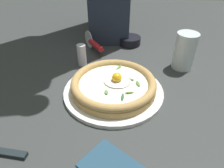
{
  "coord_description": "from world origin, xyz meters",
  "views": [
    {
      "loc": [
        -0.03,
        0.46,
        0.39
      ],
      "look_at": [
        0.0,
        -0.04,
        0.03
      ],
      "focal_mm": 32.93,
      "sensor_mm": 36.0,
      "label": 1
    }
  ],
  "objects_px": {
    "pizza_cutter": "(94,44)",
    "pepper_shaker": "(82,55)",
    "drinking_glass": "(184,54)",
    "pizza": "(112,84)",
    "side_bowl": "(130,41)"
  },
  "relations": [
    {
      "from": "side_bowl",
      "to": "drinking_glass",
      "type": "bearing_deg",
      "value": 136.44
    },
    {
      "from": "side_bowl",
      "to": "drinking_glass",
      "type": "distance_m",
      "value": 0.26
    },
    {
      "from": "pizza",
      "to": "drinking_glass",
      "type": "height_order",
      "value": "drinking_glass"
    },
    {
      "from": "pizza_cutter",
      "to": "pepper_shaker",
      "type": "bearing_deg",
      "value": 75.36
    },
    {
      "from": "side_bowl",
      "to": "drinking_glass",
      "type": "relative_size",
      "value": 0.73
    },
    {
      "from": "side_bowl",
      "to": "pizza_cutter",
      "type": "height_order",
      "value": "pizza_cutter"
    },
    {
      "from": "pizza",
      "to": "side_bowl",
      "type": "bearing_deg",
      "value": -98.36
    },
    {
      "from": "pizza",
      "to": "drinking_glass",
      "type": "distance_m",
      "value": 0.3
    },
    {
      "from": "drinking_glass",
      "to": "pepper_shaker",
      "type": "bearing_deg",
      "value": 1.53
    },
    {
      "from": "pizza_cutter",
      "to": "pizza",
      "type": "bearing_deg",
      "value": 109.39
    },
    {
      "from": "drinking_glass",
      "to": "pepper_shaker",
      "type": "distance_m",
      "value": 0.36
    },
    {
      "from": "pizza",
      "to": "side_bowl",
      "type": "distance_m",
      "value": 0.35
    },
    {
      "from": "side_bowl",
      "to": "pepper_shaker",
      "type": "bearing_deg",
      "value": 47.59
    },
    {
      "from": "pizza_cutter",
      "to": "drinking_glass",
      "type": "height_order",
      "value": "drinking_glass"
    },
    {
      "from": "pizza_cutter",
      "to": "pepper_shaker",
      "type": "relative_size",
      "value": 1.63
    }
  ]
}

